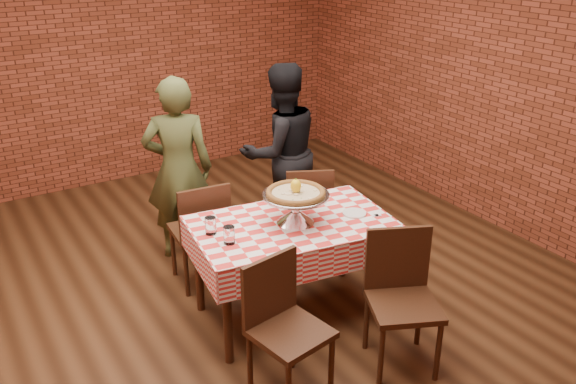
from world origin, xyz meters
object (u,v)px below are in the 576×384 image
object	(u,v)px
chair_far_right	(307,211)
water_glass_left	(229,235)
pizza_stand	(296,208)
water_glass_right	(211,226)
condiment_caddy	(276,195)
pizza	(296,193)
diner_olive	(178,169)
chair_near_right	(404,305)
diner_black	(281,152)
chair_far_left	(199,231)
chair_near_left	(291,334)
table	(292,270)

from	to	relation	value
chair_far_right	water_glass_left	bearing A→B (deg)	59.54
pizza_stand	chair_far_right	size ratio (longest dim) A/B	0.55
water_glass_right	condiment_caddy	size ratio (longest dim) A/B	0.87
water_glass_right	pizza	bearing A→B (deg)	-14.86
water_glass_left	diner_olive	world-z (taller)	diner_olive
chair_near_right	diner_black	bearing A→B (deg)	105.54
chair_far_left	chair_far_right	world-z (taller)	chair_far_left
water_glass_left	diner_black	xyz separation A→B (m)	(1.13, 1.22, -0.02)
pizza_stand	condiment_caddy	bearing A→B (deg)	82.91
chair_far_right	diner_black	xyz separation A→B (m)	(0.04, 0.50, 0.37)
water_glass_right	chair_near_left	distance (m)	0.94
water_glass_left	water_glass_right	bearing A→B (deg)	103.27
water_glass_right	chair_far_right	world-z (taller)	water_glass_right
water_glass_left	chair_far_left	xyz separation A→B (m)	(0.14, 0.83, -0.37)
table	pizza_stand	size ratio (longest dim) A/B	2.87
chair_near_left	diner_olive	distance (m)	2.03
pizza_stand	condiment_caddy	size ratio (longest dim) A/B	3.49
pizza_stand	diner_black	bearing A→B (deg)	63.19
condiment_caddy	diner_olive	world-z (taller)	diner_olive
chair_near_right	chair_far_right	bearing A→B (deg)	104.29
chair_far_left	diner_black	distance (m)	1.13
condiment_caddy	chair_near_right	world-z (taller)	chair_near_right
water_glass_right	diner_black	distance (m)	1.56
table	water_glass_right	xyz separation A→B (m)	(-0.55, 0.14, 0.44)
chair_near_left	chair_far_left	xyz separation A→B (m)	(0.09, 1.50, -0.00)
condiment_caddy	pizza	bearing A→B (deg)	-65.67
chair_near_right	diner_black	size ratio (longest dim) A/B	0.57
table	water_glass_right	distance (m)	0.72
condiment_caddy	chair_far_left	world-z (taller)	condiment_caddy
pizza_stand	pizza	bearing A→B (deg)	-45.00
pizza_stand	water_glass_right	world-z (taller)	pizza_stand
water_glass_left	chair_far_right	world-z (taller)	water_glass_left
chair_far_left	chair_far_right	distance (m)	0.96
chair_near_left	chair_near_right	size ratio (longest dim) A/B	0.98
water_glass_left	pizza	bearing A→B (deg)	3.60
pizza	chair_near_left	distance (m)	1.01
water_glass_right	chair_near_right	size ratio (longest dim) A/B	0.13
chair_far_right	chair_far_left	bearing A→B (deg)	19.46
water_glass_right	chair_far_right	bearing A→B (deg)	25.20
condiment_caddy	diner_black	world-z (taller)	diner_black
pizza_stand	chair_near_right	size ratio (longest dim) A/B	0.52
chair_near_right	condiment_caddy	bearing A→B (deg)	125.90
chair_near_left	pizza	bearing A→B (deg)	45.27
water_glass_left	chair_near_right	bearing A→B (deg)	-44.97
pizza_stand	diner_black	size ratio (longest dim) A/B	0.30
chair_near_left	diner_black	bearing A→B (deg)	49.89
condiment_caddy	chair_near_right	distance (m)	1.25
chair_near_left	diner_olive	bearing A→B (deg)	75.50
table	pizza	bearing A→B (deg)	-19.64
table	water_glass_right	bearing A→B (deg)	165.35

